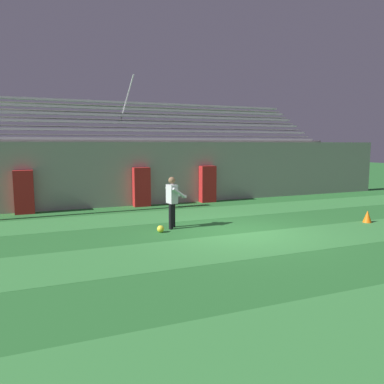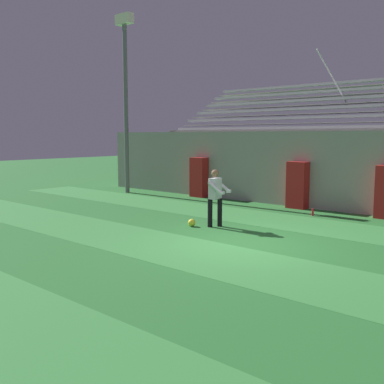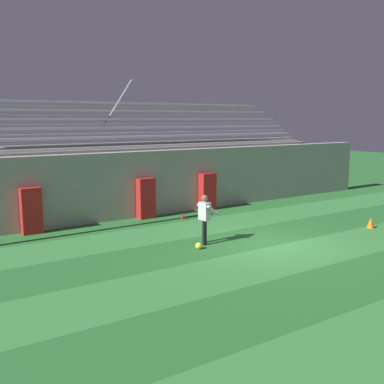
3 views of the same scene
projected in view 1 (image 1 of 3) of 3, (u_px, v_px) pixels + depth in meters
The scene contains 12 objects.
ground_plane at pixel (241, 232), 11.57m from camera, with size 80.00×80.00×0.00m, color #286B2D.
turf_stripe_mid at pixel (265, 242), 10.36m from camera, with size 28.00×2.34×0.01m, color #38843D.
turf_stripe_far at pixel (198, 214), 14.66m from camera, with size 28.00×2.34×0.01m, color #38843D.
back_wall at pixel (172, 172), 17.35m from camera, with size 24.00×0.60×2.80m, color #999691.
padding_pillar_gate_left at pixel (142, 187), 16.32m from camera, with size 0.72×0.44×1.70m, color #B21E1E.
padding_pillar_gate_right at pixel (208, 184), 17.51m from camera, with size 0.72×0.44×1.70m, color #B21E1E.
padding_pillar_far_left at pixel (24, 192), 14.56m from camera, with size 0.72×0.44×1.70m, color #B21E1E.
bleacher_stand at pixel (155, 167), 19.81m from camera, with size 18.00×4.75×5.83m.
goalkeeper at pixel (172, 199), 12.02m from camera, with size 0.59×0.64×1.67m.
soccer_ball at pixel (161, 229), 11.53m from camera, with size 0.22×0.22×0.22m, color yellow.
traffic_cone at pixel (367, 216), 12.99m from camera, with size 0.30×0.30×0.42m, color orange.
water_bottle at pixel (175, 205), 15.86m from camera, with size 0.07×0.07×0.24m, color red.
Camera 1 is at (-5.69, -9.89, 2.71)m, focal length 35.00 mm.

